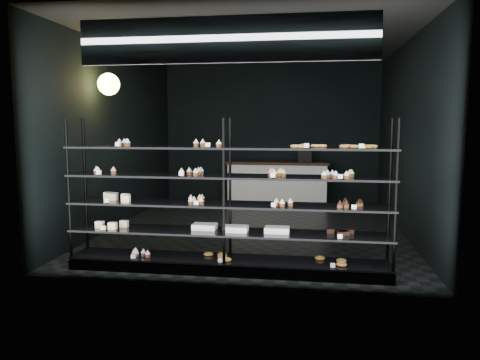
{
  "coord_description": "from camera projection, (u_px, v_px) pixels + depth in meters",
  "views": [
    {
      "loc": [
        0.94,
        -8.05,
        1.86
      ],
      "look_at": [
        0.01,
        -1.9,
        1.09
      ],
      "focal_mm": 35.0,
      "sensor_mm": 36.0,
      "label": 1
    }
  ],
  "objects": [
    {
      "name": "pendant_lamp",
      "position": [
        109.0,
        84.0,
        7.3
      ],
      "size": [
        0.34,
        0.34,
        0.9
      ],
      "color": "black",
      "rests_on": "room"
    },
    {
      "name": "service_counter",
      "position": [
        278.0,
        182.0,
        10.63
      ],
      "size": [
        2.29,
        0.65,
        1.23
      ],
      "color": "white",
      "rests_on": "room"
    },
    {
      "name": "signage",
      "position": [
        225.0,
        39.0,
        5.06
      ],
      "size": [
        3.3,
        0.05,
        0.5
      ],
      "color": "#0C183D",
      "rests_on": "room"
    },
    {
      "name": "room",
      "position": [
        256.0,
        137.0,
        8.08
      ],
      "size": [
        5.01,
        6.01,
        3.2
      ],
      "color": "black",
      "rests_on": "ground"
    },
    {
      "name": "display_shelf",
      "position": [
        225.0,
        222.0,
        5.8
      ],
      "size": [
        4.0,
        0.5,
        1.91
      ],
      "color": "black",
      "rests_on": "room"
    }
  ]
}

